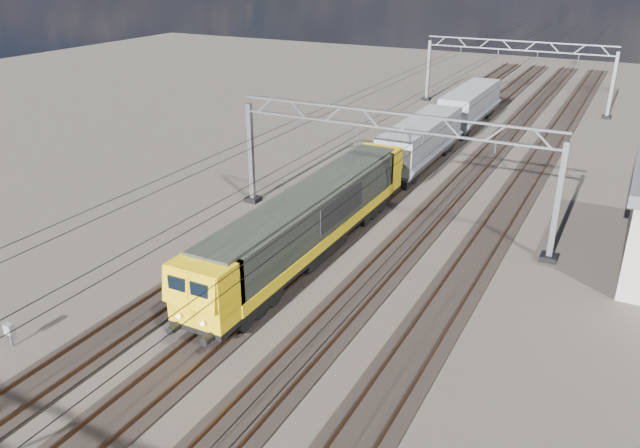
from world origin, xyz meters
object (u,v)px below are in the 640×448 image
at_px(trackside_cabinet, 9,330).
at_px(locomotive, 311,219).
at_px(catenary_gantry_far, 515,72).
at_px(catenary_gantry_mid, 388,166).
at_px(hopper_wagon_mid, 470,104).
at_px(hopper_wagon_lead, 421,140).

bearing_deg(trackside_cabinet, locomotive, 56.82).
xyz_separation_m(catenary_gantry_far, trackside_cabinet, (-9.20, -54.90, -3.08)).
distance_m(catenary_gantry_mid, catenary_gantry_far, 36.00).
bearing_deg(hopper_wagon_mid, hopper_wagon_lead, -90.00).
bearing_deg(catenary_gantry_mid, catenary_gantry_far, 90.00).
bearing_deg(catenary_gantry_mid, locomotive, -109.22).
bearing_deg(hopper_wagon_mid, catenary_gantry_mid, -85.63).
xyz_separation_m(catenary_gantry_mid, locomotive, (-2.00, -5.74, -1.58)).
distance_m(catenary_gantry_mid, hopper_wagon_lead, 12.24).
distance_m(catenary_gantry_far, hopper_wagon_lead, 24.18).
height_order(catenary_gantry_mid, trackside_cabinet, catenary_gantry_mid).
bearing_deg(hopper_wagon_lead, locomotive, -90.00).
height_order(catenary_gantry_far, hopper_wagon_mid, catenary_gantry_far).
bearing_deg(locomotive, trackside_cabinet, -118.69).
distance_m(hopper_wagon_lead, hopper_wagon_mid, 14.20).
relative_size(catenary_gantry_mid, hopper_wagon_mid, 1.53).
height_order(catenary_gantry_mid, catenary_gantry_far, same).
xyz_separation_m(catenary_gantry_far, locomotive, (-2.00, -41.74, -1.58)).
bearing_deg(locomotive, catenary_gantry_far, 87.26).
relative_size(catenary_gantry_mid, hopper_wagon_lead, 1.53).
distance_m(catenary_gantry_mid, hopper_wagon_mid, 26.29).
bearing_deg(hopper_wagon_lead, trackside_cabinet, -103.13).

